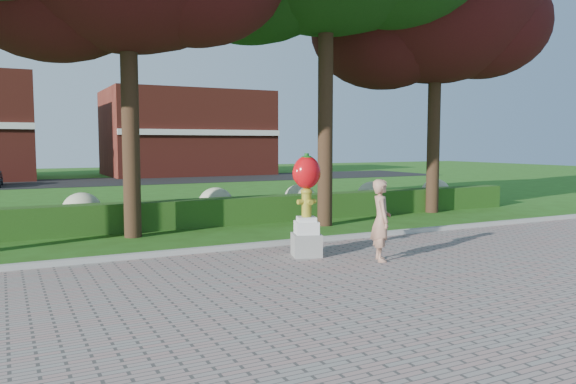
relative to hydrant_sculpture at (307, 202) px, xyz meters
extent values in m
plane|color=#275214|center=(-0.73, -1.62, -1.20)|extent=(100.00, 100.00, 0.00)
cube|color=gray|center=(-0.73, -5.62, -1.18)|extent=(40.00, 14.00, 0.04)
cube|color=#ADADA5|center=(-0.73, 1.38, -1.12)|extent=(40.00, 0.18, 0.15)
cube|color=#1F4212|center=(-0.73, 5.38, -0.80)|extent=(24.00, 0.70, 0.80)
ellipsoid|color=beige|center=(-3.73, 6.38, -0.65)|extent=(1.10, 1.10, 0.99)
ellipsoid|color=beige|center=(0.27, 6.38, -0.65)|extent=(1.10, 1.10, 0.99)
ellipsoid|color=beige|center=(3.27, 6.38, -0.65)|extent=(1.10, 1.10, 0.99)
ellipsoid|color=beige|center=(6.27, 6.38, -0.65)|extent=(1.10, 1.10, 0.99)
ellipsoid|color=beige|center=(9.27, 6.38, -0.65)|extent=(1.10, 1.10, 0.99)
cube|color=black|center=(-0.73, 26.38, -1.19)|extent=(50.00, 8.00, 0.02)
cube|color=maroon|center=(7.27, 32.38, 2.00)|extent=(12.00, 8.00, 6.40)
cylinder|color=black|center=(-2.73, 4.38, 1.88)|extent=(0.44, 0.44, 6.16)
cylinder|color=black|center=(2.77, 3.88, 2.44)|extent=(0.44, 0.44, 7.28)
cylinder|color=black|center=(7.77, 4.88, 1.74)|extent=(0.44, 0.44, 5.88)
ellipsoid|color=black|center=(6.20, 5.72, 5.10)|extent=(5.04, 5.04, 4.03)
ellipsoid|color=black|center=(9.24, 4.25, 5.31)|extent=(4.62, 4.62, 3.70)
cube|color=gray|center=(0.00, 0.00, -0.92)|extent=(0.75, 0.75, 0.48)
cube|color=silver|center=(0.00, 0.00, -0.55)|extent=(0.60, 0.60, 0.27)
cube|color=silver|center=(0.00, 0.00, -0.36)|extent=(0.48, 0.48, 0.10)
cylinder|color=olive|center=(0.00, 0.00, -0.05)|extent=(0.21, 0.21, 0.53)
ellipsoid|color=olive|center=(0.00, 0.00, 0.22)|extent=(0.25, 0.25, 0.17)
cylinder|color=olive|center=(-0.15, 0.00, 0.01)|extent=(0.11, 0.10, 0.10)
cylinder|color=olive|center=(0.15, 0.00, 0.01)|extent=(0.11, 0.10, 0.10)
cylinder|color=olive|center=(0.00, -0.14, 0.01)|extent=(0.11, 0.11, 0.11)
cylinder|color=olive|center=(0.00, 0.00, 0.29)|extent=(0.08, 0.08, 0.05)
ellipsoid|color=red|center=(0.00, 0.00, 0.63)|extent=(0.60, 0.53, 0.69)
ellipsoid|color=red|center=(-0.17, 0.00, 0.61)|extent=(0.29, 0.29, 0.44)
ellipsoid|color=red|center=(0.17, 0.00, 0.61)|extent=(0.29, 0.29, 0.44)
cylinder|color=#135714|center=(0.00, 0.00, 0.97)|extent=(0.10, 0.10, 0.11)
ellipsoid|color=#135714|center=(0.00, 0.00, 0.94)|extent=(0.23, 0.23, 0.08)
imported|color=tan|center=(1.12, -1.11, -0.32)|extent=(0.61, 0.72, 1.67)
camera|label=1|loc=(-5.72, -10.30, 1.24)|focal=35.00mm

